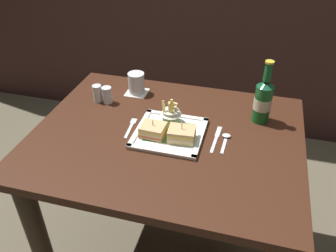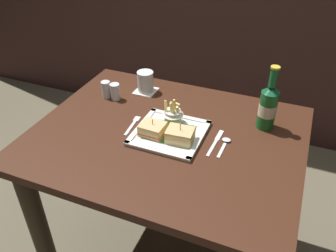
{
  "view_description": "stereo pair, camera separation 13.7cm",
  "coord_description": "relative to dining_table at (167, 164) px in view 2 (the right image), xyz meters",
  "views": [
    {
      "loc": [
        0.3,
        -1.09,
        1.6
      ],
      "look_at": [
        0.01,
        -0.0,
        0.82
      ],
      "focal_mm": 37.39,
      "sensor_mm": 36.0,
      "label": 1
    },
    {
      "loc": [
        0.43,
        -1.05,
        1.6
      ],
      "look_at": [
        0.01,
        -0.0,
        0.82
      ],
      "focal_mm": 37.39,
      "sensor_mm": 36.0,
      "label": 2
    }
  ],
  "objects": [
    {
      "name": "drink_coaster",
      "position": [
        -0.23,
        0.28,
        0.16
      ],
      "size": [
        0.1,
        0.1,
        0.0
      ],
      "primitive_type": "cube",
      "color": "silver",
      "rests_on": "dining_table"
    },
    {
      "name": "fork",
      "position": [
        -0.15,
        0.01,
        0.16
      ],
      "size": [
        0.03,
        0.14,
        0.0
      ],
      "color": "silver",
      "rests_on": "dining_table"
    },
    {
      "name": "salt_shaker",
      "position": [
        -0.37,
        0.16,
        0.2
      ],
      "size": [
        0.04,
        0.04,
        0.08
      ],
      "color": "silver",
      "rests_on": "dining_table"
    },
    {
      "name": "spoon",
      "position": [
        0.23,
        0.03,
        0.17
      ],
      "size": [
        0.04,
        0.13,
        0.01
      ],
      "color": "silver",
      "rests_on": "dining_table"
    },
    {
      "name": "square_plate",
      "position": [
        0.01,
        -0.0,
        0.17
      ],
      "size": [
        0.27,
        0.27,
        0.02
      ],
      "color": "white",
      "rests_on": "dining_table"
    },
    {
      "name": "water_glass",
      "position": [
        -0.23,
        0.28,
        0.21
      ],
      "size": [
        0.08,
        0.08,
        0.1
      ],
      "color": "silver",
      "rests_on": "dining_table"
    },
    {
      "name": "fries_cup",
      "position": [
        -0.0,
        0.07,
        0.22
      ],
      "size": [
        0.09,
        0.09,
        0.11
      ],
      "color": "silver",
      "rests_on": "square_plate"
    },
    {
      "name": "knife",
      "position": [
        0.2,
        0.02,
        0.16
      ],
      "size": [
        0.02,
        0.18,
        0.0
      ],
      "color": "silver",
      "rests_on": "dining_table"
    },
    {
      "name": "beer_bottle",
      "position": [
        0.35,
        0.2,
        0.26
      ],
      "size": [
        0.07,
        0.07,
        0.27
      ],
      "color": "#185F25",
      "rests_on": "dining_table"
    },
    {
      "name": "pepper_shaker",
      "position": [
        -0.32,
        0.16,
        0.2
      ],
      "size": [
        0.04,
        0.04,
        0.08
      ],
      "color": "silver",
      "rests_on": "dining_table"
    },
    {
      "name": "sandwich_half_right",
      "position": [
        0.07,
        -0.04,
        0.2
      ],
      "size": [
        0.11,
        0.09,
        0.08
      ],
      "color": "tan",
      "rests_on": "square_plate"
    },
    {
      "name": "sandwich_half_left",
      "position": [
        -0.04,
        -0.04,
        0.2
      ],
      "size": [
        0.1,
        0.09,
        0.07
      ],
      "color": "tan",
      "rests_on": "square_plate"
    },
    {
      "name": "dining_table",
      "position": [
        0.0,
        0.0,
        0.0
      ],
      "size": [
        1.07,
        0.85,
        0.78
      ],
      "color": "#3A1D10",
      "rests_on": "ground_plane"
    }
  ]
}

